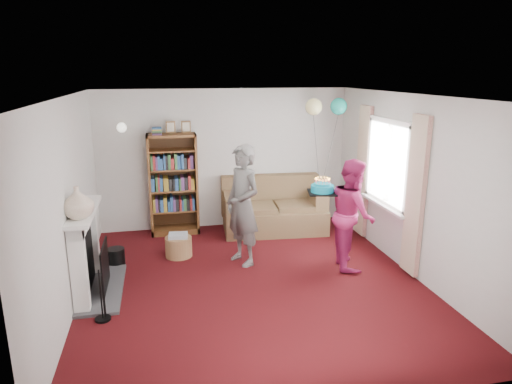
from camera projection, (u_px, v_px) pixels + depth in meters
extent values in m
plane|color=#35080D|center=(253.00, 283.00, 6.22)|extent=(5.00, 5.00, 0.00)
cube|color=silver|center=(225.00, 159.00, 8.27)|extent=(4.50, 0.02, 2.50)
cube|color=silver|center=(68.00, 205.00, 5.44)|extent=(0.02, 5.00, 2.50)
cube|color=silver|center=(411.00, 185.00, 6.36)|extent=(0.02, 5.00, 2.50)
cube|color=white|center=(253.00, 95.00, 5.58)|extent=(4.50, 5.00, 0.01)
cube|color=#3F3F42|center=(101.00, 289.00, 6.00)|extent=(0.55, 1.40, 0.04)
cube|color=white|center=(79.00, 272.00, 5.32)|extent=(0.18, 0.14, 1.06)
cube|color=white|center=(91.00, 239.00, 6.35)|extent=(0.18, 0.14, 1.06)
cube|color=white|center=(82.00, 219.00, 5.71)|extent=(0.18, 1.24, 0.16)
cube|color=white|center=(84.00, 211.00, 5.69)|extent=(0.28, 1.35, 0.05)
cube|color=black|center=(84.00, 257.00, 5.84)|extent=(0.10, 0.80, 0.86)
cube|color=black|center=(105.00, 267.00, 5.93)|extent=(0.02, 0.70, 0.60)
cylinder|color=black|center=(101.00, 295.00, 5.20)|extent=(0.18, 0.18, 0.64)
cylinder|color=black|center=(116.00, 257.00, 6.75)|extent=(0.26, 0.26, 0.26)
cube|color=white|center=(391.00, 122.00, 6.70)|extent=(0.08, 1.30, 0.08)
cube|color=white|center=(385.00, 203.00, 7.02)|extent=(0.08, 1.30, 0.08)
cube|color=white|center=(390.00, 163.00, 6.87)|extent=(0.01, 1.15, 1.20)
cube|color=white|center=(383.00, 205.00, 7.02)|extent=(0.14, 1.32, 0.04)
cube|color=beige|center=(415.00, 197.00, 6.16)|extent=(0.07, 0.38, 2.20)
cube|color=beige|center=(363.00, 171.00, 7.71)|extent=(0.07, 0.38, 2.20)
cylinder|color=gold|center=(122.00, 126.00, 7.69)|extent=(0.04, 0.12, 0.04)
sphere|color=white|center=(122.00, 128.00, 7.61)|extent=(0.16, 0.16, 0.16)
cube|color=#472B14|center=(173.00, 182.00, 8.12)|extent=(0.83, 0.04, 1.76)
cube|color=brown|center=(150.00, 186.00, 7.86)|extent=(0.04, 0.42, 1.76)
cube|color=brown|center=(196.00, 183.00, 8.03)|extent=(0.04, 0.42, 1.76)
cube|color=brown|center=(171.00, 135.00, 7.72)|extent=(0.83, 0.42, 0.04)
cube|color=brown|center=(176.00, 229.00, 8.16)|extent=(0.83, 0.42, 0.10)
cube|color=brown|center=(175.00, 210.00, 8.06)|extent=(0.75, 0.38, 0.03)
cube|color=brown|center=(174.00, 190.00, 7.97)|extent=(0.75, 0.38, 0.02)
cube|color=brown|center=(173.00, 169.00, 7.87)|extent=(0.75, 0.38, 0.02)
cube|color=brown|center=(172.00, 150.00, 7.79)|extent=(0.75, 0.38, 0.02)
cube|color=maroon|center=(157.00, 131.00, 7.64)|extent=(0.16, 0.22, 0.12)
cube|color=brown|center=(171.00, 127.00, 7.74)|extent=(0.16, 0.02, 0.20)
cube|color=brown|center=(186.00, 127.00, 7.79)|extent=(0.16, 0.02, 0.20)
cube|color=brown|center=(274.00, 219.00, 8.22)|extent=(1.80, 0.95, 0.42)
cube|color=brown|center=(270.00, 194.00, 8.46)|extent=(1.80, 0.24, 0.74)
cube|color=brown|center=(231.00, 210.00, 8.01)|extent=(0.24, 0.90, 0.58)
cube|color=brown|center=(316.00, 205.00, 8.32)|extent=(0.24, 0.90, 0.58)
cube|color=brown|center=(253.00, 209.00, 8.00)|extent=(0.76, 0.65, 0.12)
cube|color=brown|center=(297.00, 206.00, 8.16)|extent=(0.76, 0.65, 0.12)
cylinder|color=#A97C4E|center=(179.00, 247.00, 7.07)|extent=(0.41, 0.41, 0.31)
cube|color=beige|center=(178.00, 236.00, 7.02)|extent=(0.29, 0.23, 0.06)
imported|color=black|center=(243.00, 205.00, 6.66)|extent=(0.67, 0.77, 1.79)
imported|color=#AB225A|center=(352.00, 214.00, 6.58)|extent=(0.74, 0.88, 1.60)
cube|color=black|center=(322.00, 192.00, 6.61)|extent=(0.40, 0.40, 0.02)
cylinder|color=#0D86A1|center=(322.00, 188.00, 6.59)|extent=(0.33, 0.33, 0.10)
cylinder|color=#0D86A1|center=(322.00, 184.00, 6.58)|extent=(0.24, 0.24, 0.04)
cylinder|color=#E66684|center=(329.00, 182.00, 6.59)|extent=(0.01, 0.01, 0.09)
sphere|color=orange|center=(329.00, 178.00, 6.57)|extent=(0.02, 0.02, 0.02)
cylinder|color=#E66684|center=(327.00, 181.00, 6.63)|extent=(0.01, 0.01, 0.09)
sphere|color=orange|center=(327.00, 178.00, 6.61)|extent=(0.02, 0.02, 0.02)
cylinder|color=#E66684|center=(324.00, 181.00, 6.65)|extent=(0.01, 0.01, 0.09)
sphere|color=orange|center=(324.00, 177.00, 6.64)|extent=(0.02, 0.02, 0.02)
cylinder|color=#E66684|center=(321.00, 181.00, 6.66)|extent=(0.01, 0.01, 0.09)
sphere|color=orange|center=(321.00, 177.00, 6.65)|extent=(0.02, 0.02, 0.02)
cylinder|color=#E66684|center=(318.00, 181.00, 6.65)|extent=(0.01, 0.01, 0.09)
sphere|color=orange|center=(318.00, 177.00, 6.63)|extent=(0.02, 0.02, 0.02)
cylinder|color=#E66684|center=(316.00, 181.00, 6.61)|extent=(0.01, 0.01, 0.09)
sphere|color=orange|center=(316.00, 178.00, 6.60)|extent=(0.02, 0.02, 0.02)
cylinder|color=#E66684|center=(316.00, 182.00, 6.57)|extent=(0.01, 0.01, 0.09)
sphere|color=orange|center=(316.00, 179.00, 6.56)|extent=(0.02, 0.02, 0.02)
cylinder|color=#E66684|center=(317.00, 183.00, 6.52)|extent=(0.01, 0.01, 0.09)
sphere|color=orange|center=(317.00, 179.00, 6.51)|extent=(0.02, 0.02, 0.02)
cylinder|color=#E66684|center=(319.00, 183.00, 6.49)|extent=(0.01, 0.01, 0.09)
sphere|color=orange|center=(319.00, 180.00, 6.48)|extent=(0.02, 0.02, 0.02)
cylinder|color=#E66684|center=(322.00, 184.00, 6.47)|extent=(0.01, 0.01, 0.09)
sphere|color=orange|center=(323.00, 180.00, 6.46)|extent=(0.02, 0.02, 0.02)
cylinder|color=#E66684|center=(326.00, 184.00, 6.48)|extent=(0.01, 0.01, 0.09)
sphere|color=orange|center=(326.00, 180.00, 6.46)|extent=(0.02, 0.02, 0.02)
cylinder|color=#E66684|center=(328.00, 183.00, 6.50)|extent=(0.01, 0.01, 0.09)
sphere|color=orange|center=(328.00, 180.00, 6.49)|extent=(0.02, 0.02, 0.02)
cylinder|color=#E66684|center=(329.00, 183.00, 6.54)|extent=(0.01, 0.01, 0.09)
sphere|color=orange|center=(330.00, 179.00, 6.53)|extent=(0.02, 0.02, 0.02)
sphere|color=#3F3F3F|center=(320.00, 194.00, 8.06)|extent=(0.02, 0.02, 0.02)
sphere|color=teal|center=(339.00, 106.00, 7.64)|extent=(0.28, 0.28, 0.28)
sphere|color=#F0E793|center=(314.00, 107.00, 7.55)|extent=(0.28, 0.28, 0.28)
imported|color=beige|center=(78.00, 202.00, 5.31)|extent=(0.41, 0.41, 0.38)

